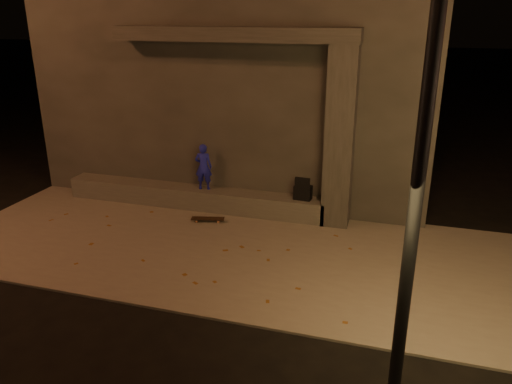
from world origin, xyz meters
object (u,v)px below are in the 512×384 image
(backpack, at_px, (303,191))
(skateboard, at_px, (208,219))
(skateboarder, at_px, (203,167))
(column, at_px, (340,139))

(backpack, xyz_separation_m, skateboard, (-1.87, -0.71, -0.56))
(skateboarder, bearing_deg, backpack, 171.18)
(skateboarder, distance_m, skateboard, 1.20)
(skateboarder, relative_size, backpack, 2.04)
(skateboarder, height_order, skateboard, skateboarder)
(backpack, height_order, skateboard, backpack)
(column, height_order, skateboard, column)
(column, xyz_separation_m, skateboard, (-2.57, -0.71, -1.74))
(column, distance_m, skateboarder, 3.05)
(backpack, bearing_deg, skateboarder, -175.26)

